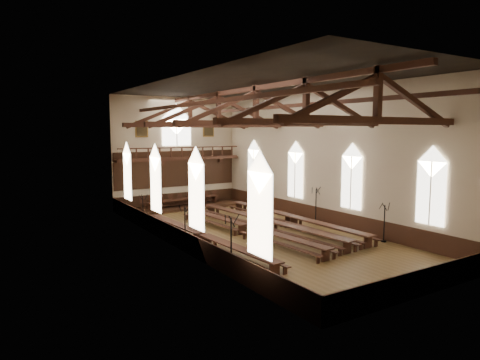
% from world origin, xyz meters
% --- Properties ---
extents(ground, '(26.00, 26.00, 0.00)m').
position_xyz_m(ground, '(0.00, 0.00, 0.00)').
color(ground, brown).
rests_on(ground, ground).
extents(room_walls, '(26.00, 26.00, 26.00)m').
position_xyz_m(room_walls, '(0.00, 0.00, 6.46)').
color(room_walls, '#BCAD8E').
rests_on(room_walls, ground).
extents(wainscot_band, '(12.00, 26.00, 1.20)m').
position_xyz_m(wainscot_band, '(0.00, 0.00, 0.60)').
color(wainscot_band, black).
rests_on(wainscot_band, ground).
extents(side_windows, '(11.85, 19.80, 4.50)m').
position_xyz_m(side_windows, '(-0.00, -0.00, 3.74)').
color(side_windows, white).
rests_on(side_windows, room_walls).
extents(end_window, '(2.80, 0.12, 3.80)m').
position_xyz_m(end_window, '(0.00, 12.90, 7.22)').
color(end_window, white).
rests_on(end_window, room_walls).
extents(minstrels_gallery, '(11.80, 1.24, 3.70)m').
position_xyz_m(minstrels_gallery, '(0.00, 12.66, 3.91)').
color(minstrels_gallery, '#3C1C13').
rests_on(minstrels_gallery, room_walls).
extents(portraits, '(7.75, 0.09, 1.45)m').
position_xyz_m(portraits, '(0.00, 12.90, 7.10)').
color(portraits, brown).
rests_on(portraits, room_walls).
extents(roof_trusses, '(11.70, 25.70, 2.80)m').
position_xyz_m(roof_trusses, '(0.00, -0.00, 8.22)').
color(roof_trusses, '#3C1C13').
rests_on(roof_trusses, room_walls).
extents(refectory_row_a, '(1.88, 14.49, 0.75)m').
position_xyz_m(refectory_row_a, '(-4.50, -0.86, 0.55)').
color(refectory_row_a, '#3C1C13').
rests_on(refectory_row_a, ground).
extents(refectory_row_b, '(2.07, 14.49, 0.75)m').
position_xyz_m(refectory_row_b, '(-0.92, -0.35, 0.55)').
color(refectory_row_b, '#3C1C13').
rests_on(refectory_row_b, ground).
extents(refectory_row_c, '(2.22, 15.07, 0.81)m').
position_xyz_m(refectory_row_c, '(1.08, 0.29, 0.59)').
color(refectory_row_c, '#3C1C13').
rests_on(refectory_row_c, ground).
extents(refectory_row_d, '(1.74, 14.94, 0.81)m').
position_xyz_m(refectory_row_d, '(3.48, 0.47, 0.59)').
color(refectory_row_d, '#3C1C13').
rests_on(refectory_row_d, ground).
extents(dais, '(11.40, 2.99, 0.20)m').
position_xyz_m(dais, '(-0.09, 11.40, 0.10)').
color(dais, black).
rests_on(dais, ground).
extents(high_table, '(7.30, 1.70, 0.68)m').
position_xyz_m(high_table, '(-0.09, 11.40, 0.77)').
color(high_table, '#3C1C13').
rests_on(high_table, dais).
extents(high_chairs, '(7.68, 0.48, 1.05)m').
position_xyz_m(high_chairs, '(-0.09, 12.12, 0.77)').
color(high_chairs, '#3C1C13').
rests_on(high_chairs, dais).
extents(candelabrum_left_near, '(0.80, 0.89, 2.89)m').
position_xyz_m(candelabrum_left_near, '(-5.55, -6.06, 0.88)').
color(candelabrum_left_near, black).
rests_on(candelabrum_left_near, ground).
extents(candelabrum_left_mid, '(0.78, 0.75, 2.59)m').
position_xyz_m(candelabrum_left_mid, '(-5.55, -0.73, 0.79)').
color(candelabrum_left_mid, black).
rests_on(candelabrum_left_mid, ground).
extents(candelabrum_left_far, '(0.69, 0.65, 2.29)m').
position_xyz_m(candelabrum_left_far, '(-5.55, 6.64, 0.70)').
color(candelabrum_left_far, black).
rests_on(candelabrum_left_far, ground).
extents(candelabrum_right_near, '(0.75, 0.71, 2.48)m').
position_xyz_m(candelabrum_right_near, '(5.55, -6.16, 0.75)').
color(candelabrum_right_near, black).
rests_on(candelabrum_right_near, ground).
extents(candelabrum_right_mid, '(0.81, 0.83, 2.78)m').
position_xyz_m(candelabrum_right_mid, '(5.55, 0.12, 0.85)').
color(candelabrum_right_mid, black).
rests_on(candelabrum_right_mid, ground).
extents(candelabrum_right_far, '(0.61, 0.70, 2.28)m').
position_xyz_m(candelabrum_right_far, '(5.55, 7.50, 0.69)').
color(candelabrum_right_far, black).
rests_on(candelabrum_right_far, ground).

